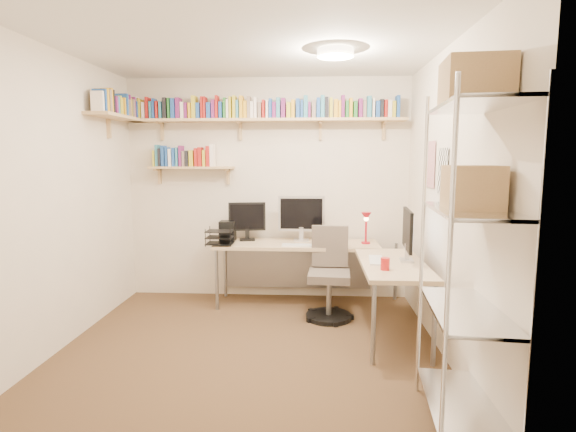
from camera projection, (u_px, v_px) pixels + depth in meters
The scene contains 6 objects.
ground at pixel (250, 348), 3.83m from camera, with size 3.20×3.20×0.00m, color #4F3921.
room_shell at pixel (249, 165), 3.63m from camera, with size 3.24×3.04×2.52m.
wall_shelves at pixel (226, 119), 4.88m from camera, with size 3.12×1.09×0.80m.
corner_desk at pixel (308, 248), 4.66m from camera, with size 2.12×1.75×1.19m.
office_chair at pixel (329, 280), 4.53m from camera, with size 0.48×0.49×0.92m.
wire_rack at pixel (472, 179), 2.53m from camera, with size 0.50×0.90×2.16m.
Camera 1 is at (0.53, -3.63, 1.61)m, focal length 28.00 mm.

